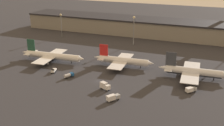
# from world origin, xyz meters

# --- Properties ---
(ground) EXTENTS (600.00, 600.00, 0.00)m
(ground) POSITION_xyz_m (0.00, 0.00, 0.00)
(ground) COLOR #2D2D33
(terminal_building) EXTENTS (231.09, 29.74, 14.28)m
(terminal_building) POSITION_xyz_m (0.00, 109.29, 7.18)
(terminal_building) COLOR gray
(terminal_building) RESTS_ON ground
(airplane_0) EXTENTS (45.68, 32.34, 13.53)m
(airplane_0) POSITION_xyz_m (-41.43, 19.12, 3.54)
(airplane_0) COLOR white
(airplane_0) RESTS_ON ground
(airplane_1) EXTENTS (38.99, 31.49, 12.89)m
(airplane_1) POSITION_xyz_m (4.53, 27.42, 3.49)
(airplane_1) COLOR silver
(airplane_1) RESTS_ON ground
(airplane_2) EXTENTS (39.46, 34.61, 13.86)m
(airplane_2) POSITION_xyz_m (47.21, 23.87, 3.73)
(airplane_2) COLOR silver
(airplane_2) RESTS_ON ground
(service_vehicle_0) EXTENTS (5.56, 5.99, 2.80)m
(service_vehicle_0) POSITION_xyz_m (48.53, 4.49, 1.60)
(service_vehicle_0) COLOR #9EA3A8
(service_vehicle_0) RESTS_ON ground
(service_vehicle_1) EXTENTS (4.25, 6.10, 2.58)m
(service_vehicle_1) POSITION_xyz_m (-17.33, -1.44, 1.53)
(service_vehicle_1) COLOR #195199
(service_vehicle_1) RESTS_ON ground
(service_vehicle_2) EXTENTS (6.08, 4.31, 3.76)m
(service_vehicle_2) POSITION_xyz_m (7.38, -8.08, 2.05)
(service_vehicle_2) COLOR white
(service_vehicle_2) RESTS_ON ground
(service_vehicle_3) EXTENTS (5.62, 6.80, 3.11)m
(service_vehicle_3) POSITION_xyz_m (15.67, -18.11, 1.76)
(service_vehicle_3) COLOR #9EA3A8
(service_vehicle_3) RESTS_ON ground
(service_vehicle_4) EXTENTS (3.33, 5.46, 2.47)m
(service_vehicle_4) POSITION_xyz_m (-29.78, 2.46, 1.15)
(service_vehicle_4) COLOR white
(service_vehicle_4) RESTS_ON ground
(lamp_post_0) EXTENTS (1.80, 1.80, 20.04)m
(lamp_post_0) POSITION_xyz_m (-68.20, 75.38, 13.13)
(lamp_post_0) COLOR slate
(lamp_post_0) RESTS_ON ground
(lamp_post_1) EXTENTS (1.80, 1.80, 22.41)m
(lamp_post_1) POSITION_xyz_m (-3.74, 75.38, 14.46)
(lamp_post_1) COLOR slate
(lamp_post_1) RESTS_ON ground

